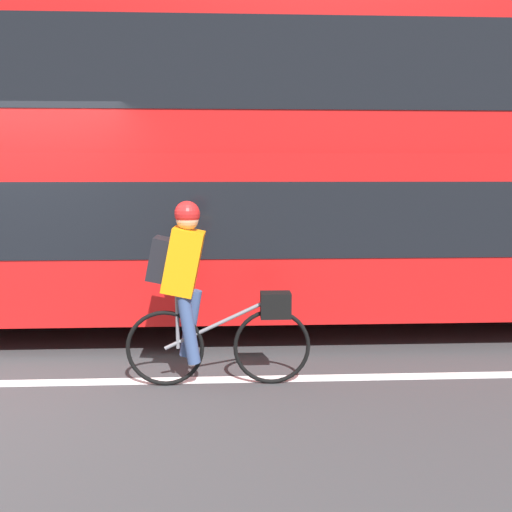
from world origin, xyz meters
The scene contains 5 objects.
sidewalk_curb centered at (0.00, 4.50, 0.08)m, with size 60.00×1.93×0.15m.
building_facade centered at (0.00, 5.61, 3.37)m, with size 60.00×0.30×6.74m.
bus centered at (3.19, 2.00, 1.98)m, with size 11.44×2.49×3.55m.
cyclist_on_bike centered at (1.99, 0.07, 0.87)m, with size 1.60×0.32×1.61m.
street_sign_post centered at (-0.55, 4.40, 1.41)m, with size 0.36×0.09×2.24m.
Camera 1 is at (2.30, -4.09, 1.81)m, focal length 35.00 mm.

